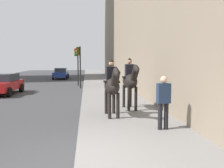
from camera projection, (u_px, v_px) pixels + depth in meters
name	position (u px, v px, depth m)	size (l,w,h in m)	color
sidewalk_slab	(154.00, 158.00, 5.46)	(120.00, 3.62, 0.12)	slate
mounted_horse_near	(112.00, 85.00, 9.23)	(2.15, 0.65, 2.24)	black
mounted_horse_far	(130.00, 81.00, 10.64)	(2.15, 0.69, 2.33)	black
pedestrian_greeting	(163.00, 99.00, 7.46)	(0.27, 0.41, 1.70)	black
car_near_lane	(2.00, 84.00, 16.46)	(4.15, 2.22, 1.44)	maroon
car_mid_lane	(61.00, 73.00, 31.24)	(4.20, 1.88, 1.44)	navy
traffic_light_near_curb	(79.00, 60.00, 20.12)	(0.20, 0.44, 3.55)	black
traffic_light_far_curb	(77.00, 60.00, 22.12)	(0.20, 0.44, 3.53)	black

